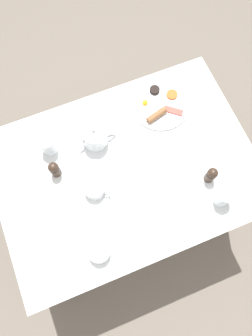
{
  "coord_description": "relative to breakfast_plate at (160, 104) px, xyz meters",
  "views": [
    {
      "loc": [
        0.43,
        -0.17,
        2.11
      ],
      "look_at": [
        0.0,
        0.0,
        0.74
      ],
      "focal_mm": 35.0,
      "sensor_mm": 36.0,
      "label": 1
    }
  ],
  "objects": [
    {
      "name": "table",
      "position": [
        0.24,
        -0.27,
        -0.08
      ],
      "size": [
        0.83,
        1.16,
        0.72
      ],
      "color": "silver",
      "rests_on": "ground_plane"
    },
    {
      "name": "spoon_for_tea",
      "position": [
        0.25,
        -0.14,
        -0.01
      ],
      "size": [
        0.16,
        0.04,
        0.0
      ],
      "rotation": [
        0.0,
        0.0,
        1.4
      ],
      "color": "silver",
      "rests_on": "table"
    },
    {
      "name": "teapot_near",
      "position": [
        0.06,
        -0.35,
        0.05
      ],
      "size": [
        0.11,
        0.2,
        0.13
      ],
      "rotation": [
        0.0,
        0.0,
        4.8
      ],
      "color": "white",
      "rests_on": "table"
    },
    {
      "name": "salt_grinder",
      "position": [
        0.42,
        0.05,
        0.04
      ],
      "size": [
        0.05,
        0.05,
        0.1
      ],
      "color": "#38281E",
      "rests_on": "table"
    },
    {
      "name": "teacup_with_saucer_left",
      "position": [
        0.28,
        -0.43,
        0.02
      ],
      "size": [
        0.14,
        0.14,
        0.06
      ],
      "color": "white",
      "rests_on": "table"
    },
    {
      "name": "pepper_grinder",
      "position": [
        0.14,
        -0.56,
        0.04
      ],
      "size": [
        0.05,
        0.05,
        0.1
      ],
      "color": "#38281E",
      "rests_on": "table"
    },
    {
      "name": "water_glass_short",
      "position": [
        0.02,
        -0.55,
        0.04
      ],
      "size": [
        0.07,
        0.07,
        0.1
      ],
      "color": "white",
      "rests_on": "table"
    },
    {
      "name": "water_glass_tall",
      "position": [
        0.52,
        0.06,
        0.04
      ],
      "size": [
        0.07,
        0.07,
        0.09
      ],
      "color": "white",
      "rests_on": "table"
    },
    {
      "name": "breakfast_plate",
      "position": [
        0.0,
        0.0,
        0.0
      ],
      "size": [
        0.28,
        0.28,
        0.04
      ],
      "color": "white",
      "rests_on": "table"
    },
    {
      "name": "teacup_with_saucer_right",
      "position": [
        0.54,
        -0.51,
        0.02
      ],
      "size": [
        0.14,
        0.14,
        0.06
      ],
      "color": "white",
      "rests_on": "table"
    },
    {
      "name": "fork_by_plate",
      "position": [
        0.34,
        0.19,
        -0.01
      ],
      "size": [
        0.16,
        0.05,
        0.0
      ],
      "rotation": [
        0.0,
        0.0,
        4.52
      ],
      "color": "silver",
      "rests_on": "table"
    },
    {
      "name": "ground_plane",
      "position": [
        0.24,
        -0.27,
        -0.73
      ],
      "size": [
        8.0,
        8.0,
        0.0
      ],
      "primitive_type": "plane",
      "color": "#70665B"
    },
    {
      "name": "knife_by_plate",
      "position": [
        0.38,
        -0.7,
        -0.01
      ],
      "size": [
        0.17,
        0.17,
        0.0
      ],
      "rotation": [
        0.0,
        0.0,
        5.51
      ],
      "color": "silver",
      "rests_on": "table"
    }
  ]
}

